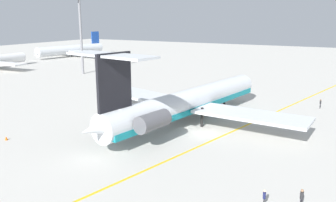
{
  "coord_description": "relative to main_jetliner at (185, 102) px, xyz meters",
  "views": [
    {
      "loc": [
        -44.82,
        -18.66,
        16.37
      ],
      "look_at": [
        4.37,
        8.38,
        2.9
      ],
      "focal_mm": 37.08,
      "sensor_mm": 36.0,
      "label": 1
    }
  ],
  "objects": [
    {
      "name": "ground",
      "position": [
        -3.19,
        -4.58,
        -3.37
      ],
      "size": [
        346.24,
        346.24,
        0.0
      ],
      "primitive_type": "plane",
      "color": "#B7B5AD"
    },
    {
      "name": "ground_crew_near_tail",
      "position": [
        20.16,
        -17.99,
        -2.27
      ],
      "size": [
        0.43,
        0.28,
        1.74
      ],
      "rotation": [
        0.0,
        0.0,
        4.96
      ],
      "color": "black",
      "rests_on": "ground"
    },
    {
      "name": "airliner_far_right",
      "position": [
        63.08,
        86.3,
        -0.33
      ],
      "size": [
        34.57,
        34.31,
        10.33
      ],
      "rotation": [
        0.0,
        0.0,
        3.0
      ],
      "color": "silver",
      "rests_on": "ground"
    },
    {
      "name": "main_jetliner",
      "position": [
        0.0,
        0.0,
        0.0
      ],
      "size": [
        42.3,
        37.57,
        12.36
      ],
      "rotation": [
        0.0,
        0.0,
        -0.17
      ],
      "color": "silver",
      "rests_on": "ground"
    },
    {
      "name": "safety_cone_wingtip",
      "position": [
        -19.18,
        18.04,
        -3.09
      ],
      "size": [
        0.4,
        0.4,
        0.55
      ],
      "primitive_type": "cone",
      "color": "#EA590F",
      "rests_on": "ground"
    },
    {
      "name": "ground_crew_portside",
      "position": [
        -18.13,
        -20.22,
        -2.23
      ],
      "size": [
        0.4,
        0.29,
        1.8
      ],
      "rotation": [
        0.0,
        0.0,
        4.13
      ],
      "color": "black",
      "rests_on": "ground"
    },
    {
      "name": "ground_crew_near_nose",
      "position": [
        -19.48,
        -17.29,
        -2.33
      ],
      "size": [
        0.4,
        0.26,
        1.65
      ],
      "rotation": [
        0.0,
        0.0,
        5.06
      ],
      "color": "black",
      "rests_on": "ground"
    },
    {
      "name": "taxiway_centreline",
      "position": [
        1.17,
        -8.49,
        -3.37
      ],
      "size": [
        105.74,
        24.86,
        0.01
      ],
      "primitive_type": "cube",
      "rotation": [
        0.0,
        0.0,
        -0.23
      ],
      "color": "gold",
      "rests_on": "ground"
    },
    {
      "name": "light_mast",
      "position": [
        30.51,
        49.2,
        9.03
      ],
      "size": [
        4.0,
        0.7,
        22.42
      ],
      "color": "slate",
      "rests_on": "ground"
    }
  ]
}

